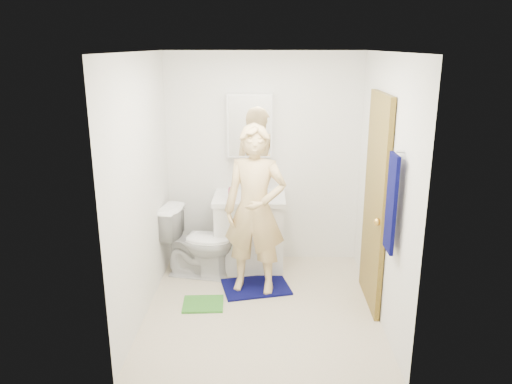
% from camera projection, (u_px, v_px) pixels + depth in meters
% --- Properties ---
extents(floor, '(2.20, 2.40, 0.02)m').
position_uv_depth(floor, '(262.00, 307.00, 4.87)').
color(floor, beige).
rests_on(floor, ground).
extents(ceiling, '(2.20, 2.40, 0.02)m').
position_uv_depth(ceiling, '(263.00, 51.00, 4.19)').
color(ceiling, white).
rests_on(ceiling, ground).
extents(wall_back, '(2.20, 0.02, 2.40)m').
position_uv_depth(wall_back, '(263.00, 159.00, 5.69)').
color(wall_back, white).
rests_on(wall_back, ground).
extents(wall_front, '(2.20, 0.02, 2.40)m').
position_uv_depth(wall_front, '(261.00, 238.00, 3.37)').
color(wall_front, white).
rests_on(wall_front, ground).
extents(wall_left, '(0.02, 2.40, 2.40)m').
position_uv_depth(wall_left, '(141.00, 188.00, 4.55)').
color(wall_left, white).
rests_on(wall_left, ground).
extents(wall_right, '(0.02, 2.40, 2.40)m').
position_uv_depth(wall_right, '(385.00, 189.00, 4.51)').
color(wall_right, white).
rests_on(wall_right, ground).
extents(vanity_cabinet, '(0.75, 0.55, 0.80)m').
position_uv_depth(vanity_cabinet, '(249.00, 234.00, 5.64)').
color(vanity_cabinet, white).
rests_on(vanity_cabinet, floor).
extents(countertop, '(0.79, 0.59, 0.05)m').
position_uv_depth(countertop, '(249.00, 198.00, 5.52)').
color(countertop, white).
rests_on(countertop, vanity_cabinet).
extents(sink_basin, '(0.40, 0.40, 0.03)m').
position_uv_depth(sink_basin, '(249.00, 197.00, 5.51)').
color(sink_basin, white).
rests_on(sink_basin, countertop).
extents(faucet, '(0.03, 0.03, 0.12)m').
position_uv_depth(faucet, '(250.00, 186.00, 5.67)').
color(faucet, silver).
rests_on(faucet, countertop).
extents(medicine_cabinet, '(0.50, 0.12, 0.70)m').
position_uv_depth(medicine_cabinet, '(250.00, 125.00, 5.51)').
color(medicine_cabinet, white).
rests_on(medicine_cabinet, wall_back).
extents(mirror_panel, '(0.46, 0.01, 0.66)m').
position_uv_depth(mirror_panel, '(250.00, 126.00, 5.45)').
color(mirror_panel, white).
rests_on(mirror_panel, wall_back).
extents(door, '(0.05, 0.80, 2.05)m').
position_uv_depth(door, '(375.00, 203.00, 4.70)').
color(door, olive).
rests_on(door, ground).
extents(door_knob, '(0.07, 0.07, 0.07)m').
position_uv_depth(door_knob, '(377.00, 222.00, 4.42)').
color(door_knob, gold).
rests_on(door_knob, door).
extents(towel, '(0.03, 0.24, 0.80)m').
position_uv_depth(towel, '(391.00, 203.00, 3.95)').
color(towel, '#070843').
rests_on(towel, wall_right).
extents(towel_hook, '(0.06, 0.02, 0.02)m').
position_uv_depth(towel_hook, '(401.00, 151.00, 3.83)').
color(towel_hook, silver).
rests_on(towel_hook, wall_right).
extents(toilet, '(0.83, 0.57, 0.78)m').
position_uv_depth(toilet, '(198.00, 242.00, 5.44)').
color(toilet, white).
rests_on(toilet, floor).
extents(bath_mat, '(0.77, 0.63, 0.02)m').
position_uv_depth(bath_mat, '(256.00, 287.00, 5.24)').
color(bath_mat, '#070843').
rests_on(bath_mat, floor).
extents(green_rug, '(0.41, 0.36, 0.02)m').
position_uv_depth(green_rug, '(203.00, 304.00, 4.90)').
color(green_rug, '#3B8A2E').
rests_on(green_rug, floor).
extents(soap_dispenser, '(0.09, 0.09, 0.18)m').
position_uv_depth(soap_dispenser, '(232.00, 191.00, 5.41)').
color(soap_dispenser, '#D06179').
rests_on(soap_dispenser, countertop).
extents(toothbrush_cup, '(0.16, 0.16, 0.11)m').
position_uv_depth(toothbrush_cup, '(261.00, 189.00, 5.60)').
color(toothbrush_cup, '#833E89').
rests_on(toothbrush_cup, countertop).
extents(man, '(0.69, 0.51, 1.71)m').
position_uv_depth(man, '(255.00, 210.00, 4.95)').
color(man, '#DFBC7D').
rests_on(man, bath_mat).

